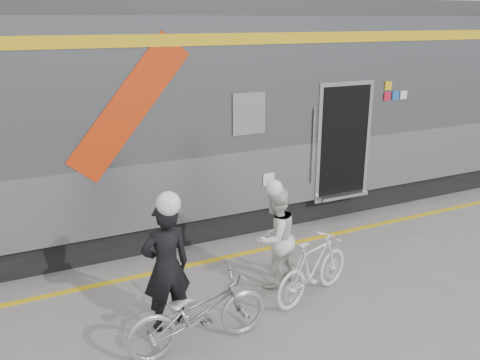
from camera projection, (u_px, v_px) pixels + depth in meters
ground at (308, 321)px, 6.60m from camera, size 90.00×90.00×0.00m
train at (204, 112)px, 9.69m from camera, size 24.00×3.17×4.10m
safety_strip at (236, 255)px, 8.44m from camera, size 24.00×0.12×0.01m
man at (166, 267)px, 6.24m from camera, size 0.62×0.42×1.68m
bicycle_left at (198, 312)px, 5.96m from camera, size 1.78×0.66×0.93m
woman at (275, 238)px, 7.30m from camera, size 0.87×0.77×1.49m
bicycle_right at (313, 268)px, 7.04m from camera, size 1.56×0.88×0.90m
helmet_man at (162, 191)px, 5.94m from camera, size 0.29×0.29×0.29m
helmet_woman at (276, 181)px, 7.03m from camera, size 0.24×0.24×0.24m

